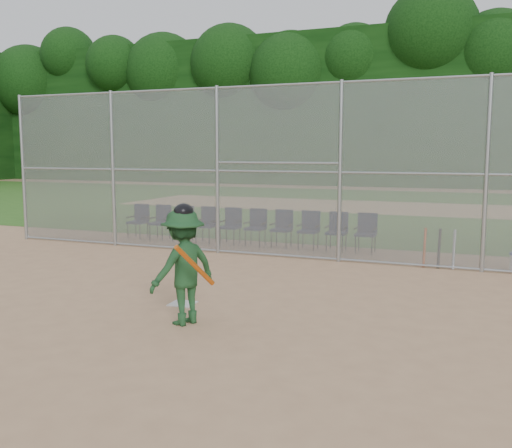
% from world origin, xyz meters
% --- Properties ---
extents(ground, '(100.00, 100.00, 0.00)m').
position_xyz_m(ground, '(0.00, 0.00, 0.00)').
color(ground, tan).
rests_on(ground, ground).
extents(grass_strip, '(100.00, 100.00, 0.00)m').
position_xyz_m(grass_strip, '(0.00, 18.00, 0.01)').
color(grass_strip, '#2E5F1C').
rests_on(grass_strip, ground).
extents(dirt_patch_far, '(24.00, 24.00, 0.00)m').
position_xyz_m(dirt_patch_far, '(0.00, 18.00, 0.01)').
color(dirt_patch_far, tan).
rests_on(dirt_patch_far, ground).
extents(backstop_fence, '(16.09, 0.09, 4.00)m').
position_xyz_m(backstop_fence, '(0.00, 5.00, 2.07)').
color(backstop_fence, gray).
rests_on(backstop_fence, ground).
extents(treeline, '(81.00, 60.00, 11.00)m').
position_xyz_m(treeline, '(0.00, 20.00, 5.50)').
color(treeline, black).
rests_on(treeline, ground).
extents(home_plate, '(0.41, 0.41, 0.02)m').
position_xyz_m(home_plate, '(-0.49, 0.52, 0.01)').
color(home_plate, silver).
rests_on(home_plate, ground).
extents(batter_at_plate, '(1.06, 1.33, 1.74)m').
position_xyz_m(batter_at_plate, '(0.04, -0.39, 0.84)').
color(batter_at_plate, '#1B4523').
rests_on(batter_at_plate, ground).
extents(spare_bats, '(0.66, 0.36, 0.83)m').
position_xyz_m(spare_bats, '(3.14, 5.16, 0.41)').
color(spare_bats, '#D84C14').
rests_on(spare_bats, ground).
extents(chair_0, '(0.54, 0.52, 0.96)m').
position_xyz_m(chair_0, '(-5.18, 6.33, 0.48)').
color(chair_0, '#0E1934').
rests_on(chair_0, ground).
extents(chair_1, '(0.54, 0.52, 0.96)m').
position_xyz_m(chair_1, '(-4.45, 6.33, 0.48)').
color(chair_1, '#0E1934').
rests_on(chair_1, ground).
extents(chair_2, '(0.54, 0.52, 0.96)m').
position_xyz_m(chair_2, '(-3.73, 6.33, 0.48)').
color(chair_2, '#0E1934').
rests_on(chair_2, ground).
extents(chair_3, '(0.54, 0.52, 0.96)m').
position_xyz_m(chair_3, '(-3.00, 6.33, 0.48)').
color(chair_3, '#0E1934').
rests_on(chair_3, ground).
extents(chair_4, '(0.54, 0.52, 0.96)m').
position_xyz_m(chair_4, '(-2.28, 6.33, 0.48)').
color(chair_4, '#0E1934').
rests_on(chair_4, ground).
extents(chair_5, '(0.54, 0.52, 0.96)m').
position_xyz_m(chair_5, '(-1.56, 6.33, 0.48)').
color(chair_5, '#0E1934').
rests_on(chair_5, ground).
extents(chair_6, '(0.54, 0.52, 0.96)m').
position_xyz_m(chair_6, '(-0.83, 6.33, 0.48)').
color(chair_6, '#0E1934').
rests_on(chair_6, ground).
extents(chair_7, '(0.54, 0.52, 0.96)m').
position_xyz_m(chair_7, '(-0.11, 6.33, 0.48)').
color(chair_7, '#0E1934').
rests_on(chair_7, ground).
extents(chair_8, '(0.54, 0.52, 0.96)m').
position_xyz_m(chair_8, '(0.62, 6.33, 0.48)').
color(chair_8, '#0E1934').
rests_on(chair_8, ground).
extents(chair_9, '(0.54, 0.52, 0.96)m').
position_xyz_m(chair_9, '(1.34, 6.33, 0.48)').
color(chair_9, '#0E1934').
rests_on(chair_9, ground).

